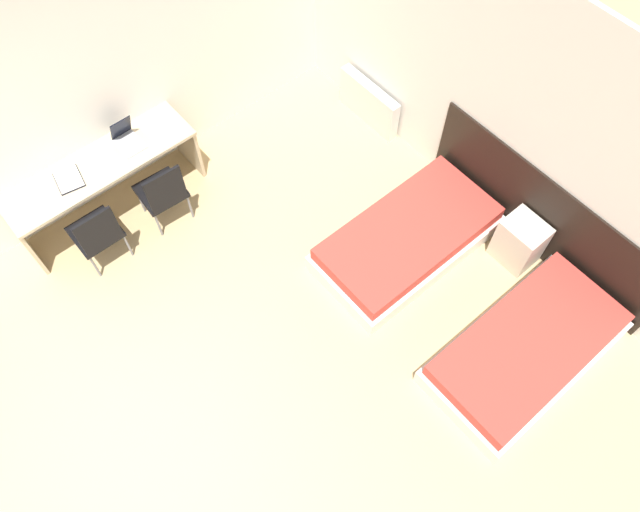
% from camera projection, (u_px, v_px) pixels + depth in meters
% --- Properties ---
extents(ground_plane, '(20.00, 20.00, 0.00)m').
position_uv_depth(ground_plane, '(115.00, 438.00, 5.48)').
color(ground_plane, tan).
extents(wall_back, '(5.76, 0.05, 2.70)m').
position_uv_depth(wall_back, '(483.00, 93.00, 5.71)').
color(wall_back, white).
rests_on(wall_back, ground_plane).
extents(wall_left, '(0.05, 5.30, 2.70)m').
position_uv_depth(wall_left, '(140.00, 60.00, 5.93)').
color(wall_left, white).
rests_on(wall_left, ground_plane).
extents(headboard_panel, '(2.64, 0.03, 1.03)m').
position_uv_depth(headboard_panel, '(540.00, 217.00, 6.03)').
color(headboard_panel, black).
rests_on(headboard_panel, ground_plane).
extents(bed_near_window, '(0.98, 1.89, 0.36)m').
position_uv_depth(bed_near_window, '(408.00, 239.00, 6.31)').
color(bed_near_window, silver).
rests_on(bed_near_window, ground_plane).
extents(bed_near_door, '(0.98, 1.89, 0.36)m').
position_uv_depth(bed_near_door, '(526.00, 349.00, 5.71)').
color(bed_near_door, silver).
rests_on(bed_near_door, ground_plane).
extents(nightstand, '(0.42, 0.34, 0.55)m').
position_uv_depth(nightstand, '(520.00, 242.00, 6.17)').
color(nightstand, beige).
rests_on(nightstand, ground_plane).
extents(radiator, '(0.85, 0.12, 0.52)m').
position_uv_depth(radiator, '(369.00, 103.00, 7.12)').
color(radiator, silver).
rests_on(radiator, ground_plane).
extents(desk, '(0.56, 1.95, 0.74)m').
position_uv_depth(desk, '(102.00, 175.00, 6.21)').
color(desk, '#C6B28E').
rests_on(desk, ground_plane).
extents(chair_near_laptop, '(0.46, 0.46, 0.88)m').
position_uv_depth(chair_near_laptop, '(163.00, 191.00, 6.23)').
color(chair_near_laptop, black).
rests_on(chair_near_laptop, ground_plane).
extents(chair_near_notebook, '(0.44, 0.44, 0.88)m').
position_uv_depth(chair_near_notebook, '(97.00, 232.00, 5.98)').
color(chair_near_notebook, black).
rests_on(chair_near_notebook, ground_plane).
extents(laptop, '(0.31, 0.22, 0.30)m').
position_uv_depth(laptop, '(127.00, 138.00, 6.15)').
color(laptop, silver).
rests_on(laptop, desk).
extents(open_notebook, '(0.33, 0.29, 0.02)m').
position_uv_depth(open_notebook, '(69.00, 180.00, 5.96)').
color(open_notebook, black).
rests_on(open_notebook, desk).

